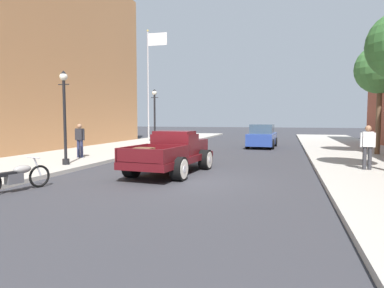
# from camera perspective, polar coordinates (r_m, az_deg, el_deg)

# --- Properties ---
(ground_plane) EXTENTS (140.00, 140.00, 0.00)m
(ground_plane) POSITION_cam_1_polar(r_m,az_deg,el_deg) (11.37, -1.94, -6.08)
(ground_plane) COLOR #333338
(sidewalk_left) EXTENTS (5.50, 64.00, 0.15)m
(sidewalk_left) POSITION_cam_1_polar(r_m,az_deg,el_deg) (15.20, -29.03, -3.70)
(sidewalk_left) COLOR #ADA89E
(sidewalk_left) RESTS_ON ground
(hotrod_truck_maroon) EXTENTS (2.47, 5.04, 1.58)m
(hotrod_truck_maroon) POSITION_cam_1_polar(r_m,az_deg,el_deg) (12.91, -3.10, -1.46)
(hotrod_truck_maroon) COLOR #510F14
(hotrod_truck_maroon) RESTS_ON ground
(motorcycle_parked) EXTENTS (0.80, 2.05, 0.93)m
(motorcycle_parked) POSITION_cam_1_polar(r_m,az_deg,el_deg) (10.68, -27.65, -4.85)
(motorcycle_parked) COLOR black
(motorcycle_parked) RESTS_ON ground
(car_background_blue) EXTENTS (2.00, 4.37, 1.65)m
(car_background_blue) POSITION_cam_1_polar(r_m,az_deg,el_deg) (24.43, 11.77, 1.21)
(car_background_blue) COLOR #284293
(car_background_blue) RESTS_ON ground
(pedestrian_sidewalk_left) EXTENTS (0.53, 0.22, 1.65)m
(pedestrian_sidewalk_left) POSITION_cam_1_polar(r_m,az_deg,el_deg) (17.36, -18.43, 0.91)
(pedestrian_sidewalk_left) COLOR #232847
(pedestrian_sidewalk_left) RESTS_ON sidewalk_left
(pedestrian_sidewalk_right) EXTENTS (0.53, 0.22, 1.65)m
(pedestrian_sidewalk_right) POSITION_cam_1_polar(r_m,az_deg,el_deg) (14.12, 27.55, -0.10)
(pedestrian_sidewalk_right) COLOR #333338
(pedestrian_sidewalk_right) RESTS_ON sidewalk_right
(street_lamp_near) EXTENTS (0.50, 0.32, 3.85)m
(street_lamp_near) POSITION_cam_1_polar(r_m,az_deg,el_deg) (14.82, -20.75, 5.33)
(street_lamp_near) COLOR black
(street_lamp_near) RESTS_ON sidewalk_left
(street_lamp_far) EXTENTS (0.50, 0.32, 3.85)m
(street_lamp_far) POSITION_cam_1_polar(r_m,az_deg,el_deg) (22.58, -6.33, 5.14)
(street_lamp_far) COLOR black
(street_lamp_far) RESTS_ON sidewalk_left
(flagpole) EXTENTS (1.74, 0.16, 9.16)m
(flagpole) POSITION_cam_1_polar(r_m,az_deg,el_deg) (28.59, -7.00, 11.76)
(flagpole) COLOR #B2B2B7
(flagpole) RESTS_ON sidewalk_left
(street_tree_second) EXTENTS (2.60, 2.60, 5.82)m
(street_tree_second) POSITION_cam_1_polar(r_m,az_deg,el_deg) (20.73, 29.25, 10.93)
(street_tree_second) COLOR brown
(street_tree_second) RESTS_ON sidewalk_right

